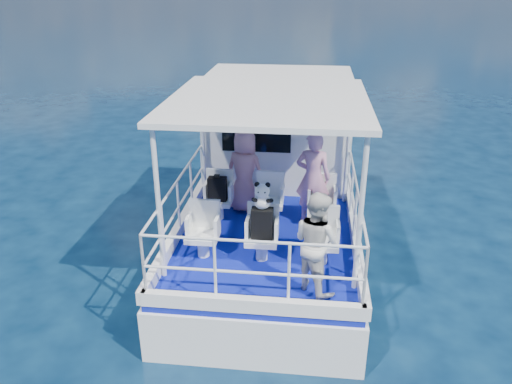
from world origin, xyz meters
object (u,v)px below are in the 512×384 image
at_px(backpack_center, 262,223).
at_px(panda, 262,196).
at_px(passenger_port_fwd, 245,171).
at_px(passenger_stbd_aft, 316,242).

relative_size(backpack_center, panda, 1.17).
xyz_separation_m(passenger_port_fwd, passenger_stbd_aft, (1.28, -2.38, -0.04)).
bearing_deg(passenger_stbd_aft, backpack_center, 6.58).
bearing_deg(passenger_stbd_aft, panda, 5.85).
bearing_deg(passenger_stbd_aft, passenger_port_fwd, -15.49).
bearing_deg(panda, backpack_center, -84.14).
distance_m(backpack_center, panda, 0.44).
bearing_deg(passenger_port_fwd, panda, 125.32).
distance_m(passenger_stbd_aft, panda, 1.10).
bearing_deg(passenger_port_fwd, passenger_stbd_aft, 137.65).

